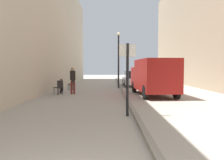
% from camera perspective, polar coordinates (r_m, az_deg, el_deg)
% --- Properties ---
extents(ground_plane, '(80.00, 80.00, 0.00)m').
position_cam_1_polar(ground_plane, '(13.97, -3.26, -3.89)').
color(ground_plane, '#A8A093').
extents(building_facade_left, '(2.14, 40.00, 10.83)m').
position_cam_1_polar(building_facade_left, '(15.30, -21.91, 16.93)').
color(building_facade_left, '#BCB29E').
rests_on(building_facade_left, ground_plane).
extents(kerb_strip, '(0.16, 40.00, 0.12)m').
position_cam_1_polar(kerb_strip, '(13.97, 3.24, -3.64)').
color(kerb_strip, gray).
rests_on(kerb_strip, ground_plane).
extents(pedestrian_main_foreground, '(0.35, 0.23, 1.79)m').
position_cam_1_polar(pedestrian_main_foreground, '(14.29, -10.43, 0.37)').
color(pedestrian_main_foreground, maroon).
rests_on(pedestrian_main_foreground, ground_plane).
extents(delivery_van, '(2.29, 5.19, 2.26)m').
position_cam_1_polar(delivery_van, '(13.69, 10.92, 1.03)').
color(delivery_van, maroon).
rests_on(delivery_van, ground_plane).
extents(parked_car, '(1.86, 4.21, 1.45)m').
position_cam_1_polar(parked_car, '(20.58, 5.67, 0.37)').
color(parked_car, '#B7B7BC').
rests_on(parked_car, ground_plane).
extents(street_sign_post, '(0.60, 0.10, 2.60)m').
position_cam_1_polar(street_sign_post, '(7.61, 4.16, 1.85)').
color(street_sign_post, black).
rests_on(street_sign_post, ground_plane).
extents(lamp_post, '(0.28, 0.28, 4.76)m').
position_cam_1_polar(lamp_post, '(18.42, 1.75, 6.31)').
color(lamp_post, black).
rests_on(lamp_post, ground_plane).
extents(bicycle_leaning, '(0.26, 1.77, 0.98)m').
position_cam_1_polar(bicycle_leaning, '(15.20, -13.33, -1.95)').
color(bicycle_leaning, black).
rests_on(bicycle_leaning, ground_plane).
extents(cafe_chair_near_window, '(0.60, 0.60, 0.94)m').
position_cam_1_polar(cafe_chair_near_window, '(16.95, -10.54, -0.83)').
color(cafe_chair_near_window, black).
rests_on(cafe_chair_near_window, ground_plane).
extents(cafe_chair_by_doorway, '(0.62, 0.62, 0.94)m').
position_cam_1_polar(cafe_chair_by_doorway, '(14.08, -13.96, -1.69)').
color(cafe_chair_by_doorway, black).
rests_on(cafe_chair_by_doorway, ground_plane).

